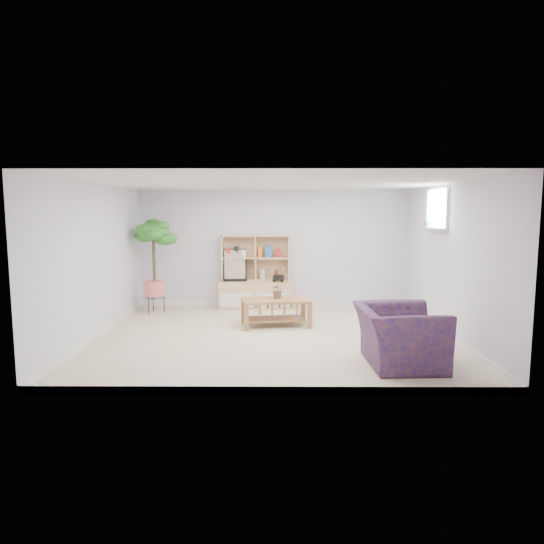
{
  "coord_description": "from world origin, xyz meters",
  "views": [
    {
      "loc": [
        0.03,
        -7.5,
        1.97
      ],
      "look_at": [
        -0.02,
        0.6,
        0.95
      ],
      "focal_mm": 32.0,
      "sensor_mm": 36.0,
      "label": 1
    }
  ],
  "objects_px": {
    "storage_unit": "(256,272)",
    "coffee_table": "(276,312)",
    "armchair": "(399,332)",
    "floor_tree": "(154,266)"
  },
  "relations": [
    {
      "from": "floor_tree",
      "to": "armchair",
      "type": "height_order",
      "value": "floor_tree"
    },
    {
      "from": "floor_tree",
      "to": "coffee_table",
      "type": "bearing_deg",
      "value": -24.39
    },
    {
      "from": "coffee_table",
      "to": "armchair",
      "type": "height_order",
      "value": "armchair"
    },
    {
      "from": "coffee_table",
      "to": "floor_tree",
      "type": "height_order",
      "value": "floor_tree"
    },
    {
      "from": "storage_unit",
      "to": "armchair",
      "type": "xyz_separation_m",
      "value": [
        1.99,
        -3.67,
        -0.31
      ]
    },
    {
      "from": "storage_unit",
      "to": "coffee_table",
      "type": "height_order",
      "value": "storage_unit"
    },
    {
      "from": "coffee_table",
      "to": "storage_unit",
      "type": "bearing_deg",
      "value": 96.41
    },
    {
      "from": "storage_unit",
      "to": "coffee_table",
      "type": "xyz_separation_m",
      "value": [
        0.41,
        -1.55,
        -0.51
      ]
    },
    {
      "from": "coffee_table",
      "to": "armchair",
      "type": "xyz_separation_m",
      "value": [
        1.58,
        -2.12,
        0.19
      ]
    },
    {
      "from": "coffee_table",
      "to": "floor_tree",
      "type": "relative_size",
      "value": 0.63
    }
  ]
}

